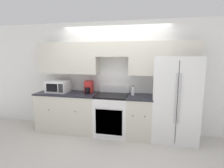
# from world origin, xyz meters

# --- Properties ---
(ground_plane) EXTENTS (12.00, 12.00, 0.00)m
(ground_plane) POSITION_xyz_m (0.00, 0.00, 0.00)
(ground_plane) COLOR beige
(wall_back) EXTENTS (8.00, 0.39, 2.60)m
(wall_back) POSITION_xyz_m (0.00, 0.59, 1.48)
(wall_back) COLOR white
(wall_back) RESTS_ON ground_plane
(lower_cabinets_left) EXTENTS (1.47, 0.64, 0.93)m
(lower_cabinets_left) POSITION_xyz_m (-1.10, 0.31, 0.47)
(lower_cabinets_left) COLOR beige
(lower_cabinets_left) RESTS_ON ground_plane
(lower_cabinets_right) EXTENTS (0.56, 0.64, 0.93)m
(lower_cabinets_right) POSITION_xyz_m (0.63, 0.31, 0.47)
(lower_cabinets_right) COLOR beige
(lower_cabinets_right) RESTS_ON ground_plane
(oven_range) EXTENTS (0.74, 0.65, 1.09)m
(oven_range) POSITION_xyz_m (-0.01, 0.31, 0.47)
(oven_range) COLOR white
(oven_range) RESTS_ON ground_plane
(refrigerator) EXTENTS (0.92, 0.74, 1.80)m
(refrigerator) POSITION_xyz_m (1.36, 0.35, 0.90)
(refrigerator) COLOR white
(refrigerator) RESTS_ON ground_plane
(microwave) EXTENTS (0.51, 0.43, 0.28)m
(microwave) POSITION_xyz_m (-1.35, 0.35, 1.07)
(microwave) COLOR white
(microwave) RESTS_ON lower_cabinets_left
(bottle) EXTENTS (0.07, 0.07, 0.22)m
(bottle) POSITION_xyz_m (0.47, 0.37, 1.02)
(bottle) COLOR silver
(bottle) RESTS_ON lower_cabinets_right
(electric_kettle) EXTENTS (0.17, 0.27, 0.28)m
(electric_kettle) POSITION_xyz_m (-0.59, 0.41, 1.06)
(electric_kettle) COLOR #B22323
(electric_kettle) RESTS_ON lower_cabinets_left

